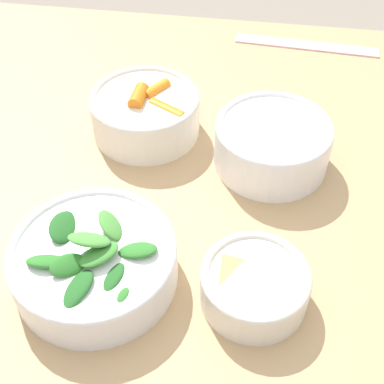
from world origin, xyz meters
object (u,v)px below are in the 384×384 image
bowl_carrots (146,112)px  ruler (306,45)px  bowl_beans_hotdog (272,145)px  bowl_cookies (254,285)px  bowl_greens (94,262)px

bowl_carrots → ruler: 0.37m
bowl_beans_hotdog → ruler: size_ratio=0.61×
bowl_carrots → bowl_cookies: bearing=-56.8°
bowl_beans_hotdog → ruler: 0.32m
bowl_greens → bowl_beans_hotdog: (0.19, 0.23, 0.00)m
bowl_cookies → bowl_greens: bearing=179.7°
bowl_cookies → ruler: 0.55m
bowl_greens → bowl_cookies: bearing=-0.3°
bowl_beans_hotdog → ruler: bearing=80.9°
bowl_greens → ruler: bowl_greens is taller
bowl_cookies → ruler: (0.06, 0.55, -0.02)m
bowl_beans_hotdog → bowl_cookies: 0.23m
ruler → bowl_beans_hotdog: bearing=-99.1°
bowl_greens → bowl_cookies: size_ratio=1.56×
bowl_carrots → bowl_beans_hotdog: 0.19m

